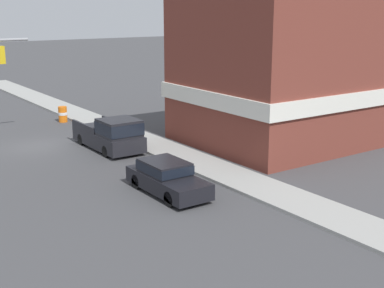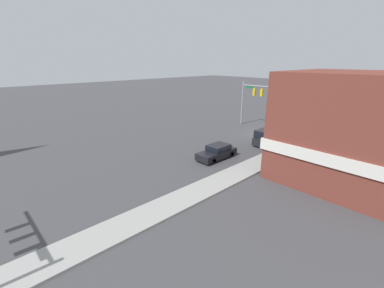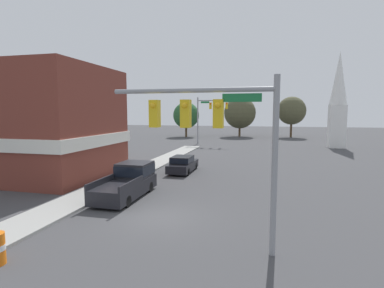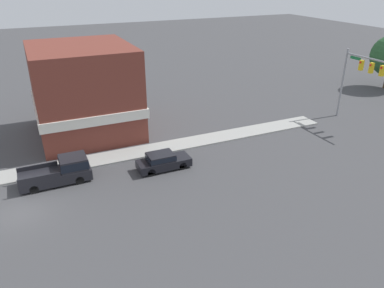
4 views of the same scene
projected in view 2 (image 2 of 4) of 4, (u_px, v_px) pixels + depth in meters
ground_plane at (261, 134)px, 34.93m from camera, size 200.00×200.00×0.00m
sidewalk_curb at (302, 143)px, 30.96m from camera, size 2.40×60.00×0.14m
near_signal_assembly at (255, 95)px, 37.48m from camera, size 6.27×0.49×6.54m
car_lead at (217, 151)px, 26.08m from camera, size 1.77×4.45×1.43m
pickup_truck_parked at (270, 137)px, 30.24m from camera, size 2.08×5.36×1.96m
construction_barrel at (308, 128)px, 35.81m from camera, size 0.62×0.62×1.11m
corner_brick_building at (357, 131)px, 20.19m from camera, size 11.04×9.72×8.78m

